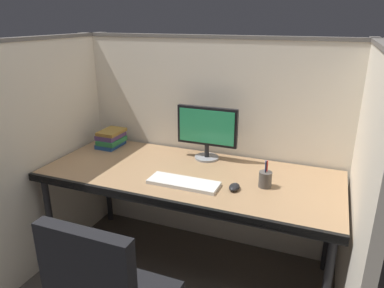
# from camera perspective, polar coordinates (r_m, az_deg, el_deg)

# --- Properties ---
(cubicle_partition_rear) EXTENTS (2.21, 0.06, 1.57)m
(cubicle_partition_rear) POSITION_cam_1_polar(r_m,az_deg,el_deg) (2.67, 3.13, 0.01)
(cubicle_partition_rear) COLOR beige
(cubicle_partition_rear) RESTS_ON ground
(cubicle_partition_left) EXTENTS (0.06, 1.41, 1.57)m
(cubicle_partition_left) POSITION_cam_1_polar(r_m,az_deg,el_deg) (2.72, -21.14, -0.98)
(cubicle_partition_left) COLOR beige
(cubicle_partition_left) RESTS_ON ground
(cubicle_partition_right) EXTENTS (0.06, 1.41, 1.57)m
(cubicle_partition_right) POSITION_cam_1_polar(r_m,az_deg,el_deg) (2.06, 25.26, -8.19)
(cubicle_partition_right) COLOR beige
(cubicle_partition_right) RESTS_ON ground
(desk) EXTENTS (1.90, 0.80, 0.74)m
(desk) POSITION_cam_1_polar(r_m,az_deg,el_deg) (2.31, -0.57, -5.85)
(desk) COLOR #997551
(desk) RESTS_ON ground
(monitor_center) EXTENTS (0.43, 0.17, 0.37)m
(monitor_center) POSITION_cam_1_polar(r_m,az_deg,el_deg) (2.46, 2.42, 2.35)
(monitor_center) COLOR gray
(monitor_center) RESTS_ON desk
(keyboard_main) EXTENTS (0.43, 0.15, 0.02)m
(keyboard_main) POSITION_cam_1_polar(r_m,az_deg,el_deg) (2.14, -1.37, -6.23)
(keyboard_main) COLOR silver
(keyboard_main) RESTS_ON desk
(computer_mouse) EXTENTS (0.06, 0.10, 0.04)m
(computer_mouse) POSITION_cam_1_polar(r_m,az_deg,el_deg) (2.09, 6.80, -6.87)
(computer_mouse) COLOR black
(computer_mouse) RESTS_ON desk
(book_stack) EXTENTS (0.16, 0.22, 0.13)m
(book_stack) POSITION_cam_1_polar(r_m,az_deg,el_deg) (2.81, -12.84, 0.88)
(book_stack) COLOR #1E478C
(book_stack) RESTS_ON desk
(pen_cup) EXTENTS (0.08, 0.08, 0.17)m
(pen_cup) POSITION_cam_1_polar(r_m,az_deg,el_deg) (2.14, 11.66, -5.54)
(pen_cup) COLOR #4C4742
(pen_cup) RESTS_ON desk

